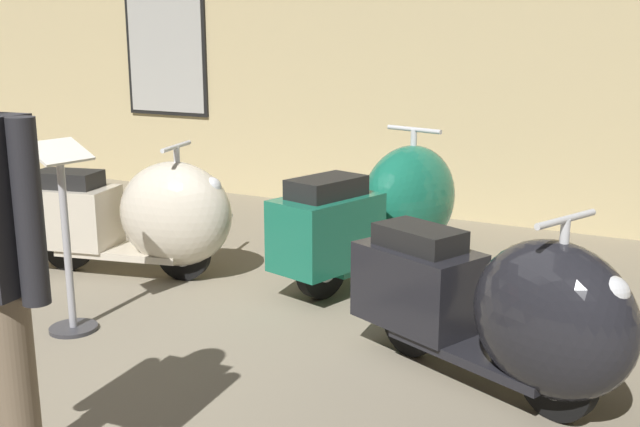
# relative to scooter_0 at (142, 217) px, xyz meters

# --- Properties ---
(ground_plane) EXTENTS (60.00, 60.00, 0.00)m
(ground_plane) POSITION_rel_scooter_0_xyz_m (1.03, -1.29, -0.44)
(ground_plane) COLOR gray
(showroom_back_wall) EXTENTS (18.00, 0.63, 3.22)m
(showroom_back_wall) POSITION_rel_scooter_0_xyz_m (1.15, 2.80, 1.16)
(showroom_back_wall) COLOR #CCB784
(showroom_back_wall) RESTS_ON ground
(scooter_0) EXTENTS (1.65, 0.81, 0.97)m
(scooter_0) POSITION_rel_scooter_0_xyz_m (0.00, 0.00, 0.00)
(scooter_0) COLOR black
(scooter_0) RESTS_ON ground
(scooter_1) EXTENTS (0.92, 1.79, 1.05)m
(scooter_1) POSITION_rel_scooter_0_xyz_m (1.52, 0.85, 0.04)
(scooter_1) COLOR black
(scooter_1) RESTS_ON ground
(scooter_2) EXTENTS (1.60, 1.00, 0.94)m
(scooter_2) POSITION_rel_scooter_0_xyz_m (2.76, -0.61, -0.01)
(scooter_2) COLOR black
(scooter_2) RESTS_ON ground
(info_stanchion) EXTENTS (0.28, 0.35, 1.13)m
(info_stanchion) POSITION_rel_scooter_0_xyz_m (0.31, -1.00, 0.03)
(info_stanchion) COLOR #333338
(info_stanchion) RESTS_ON ground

